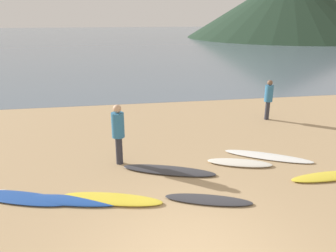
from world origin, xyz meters
TOP-DOWN VIEW (x-y plane):
  - ground_plane at (0.00, 10.00)m, footprint 120.00×120.00m
  - ocean_water at (0.00, 61.43)m, footprint 140.00×100.00m
  - headland_hill at (31.79, 55.59)m, footprint 36.90×36.90m
  - surfboard_1 at (-3.57, 2.88)m, footprint 2.63×1.50m
  - surfboard_2 at (-2.41, 2.55)m, footprint 2.62×1.19m
  - surfboard_3 at (-1.38, 2.42)m, footprint 2.53×1.30m
  - surfboard_4 at (0.24, 3.72)m, footprint 2.72×1.53m
  - surfboard_5 at (0.91, 2.00)m, footprint 2.15×1.14m
  - surfboard_6 at (2.42, 3.84)m, footprint 1.99×1.17m
  - surfboard_7 at (3.48, 4.16)m, footprint 2.61×1.82m
  - surfboard_8 at (4.53, 2.59)m, footprint 2.33×0.63m
  - person_0 at (5.22, 7.89)m, footprint 0.34×0.34m
  - person_1 at (-1.11, 4.52)m, footprint 0.37×0.37m

SIDE VIEW (x-z plane):
  - ground_plane at x=0.00m, z-range -0.20..0.00m
  - ocean_water at x=0.00m, z-range 0.00..0.00m
  - surfboard_7 at x=3.48m, z-range 0.00..0.07m
  - surfboard_5 at x=0.91m, z-range 0.00..0.08m
  - surfboard_1 at x=-3.57m, z-range 0.00..0.08m
  - surfboard_8 at x=4.53m, z-range 0.00..0.09m
  - surfboard_4 at x=0.24m, z-range 0.00..0.09m
  - surfboard_2 at x=-2.41m, z-range 0.00..0.09m
  - surfboard_6 at x=2.42m, z-range 0.00..0.10m
  - surfboard_3 at x=-1.38m, z-range 0.00..0.10m
  - person_0 at x=5.22m, z-range 0.15..1.84m
  - person_1 at x=-1.11m, z-range 0.16..1.99m
  - headland_hill at x=31.79m, z-range 0.00..11.25m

